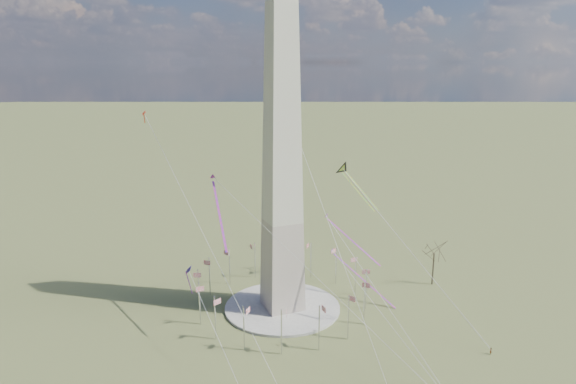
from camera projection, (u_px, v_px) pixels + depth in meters
name	position (u px, v px, depth m)	size (l,w,h in m)	color
ground	(282.00, 308.00, 160.62)	(2000.00, 2000.00, 0.00)	#4D5A2D
plaza	(282.00, 307.00, 160.52)	(36.00, 36.00, 0.80)	#B7B4A7
washington_monument	(282.00, 158.00, 148.85)	(15.56, 15.56, 100.00)	#BEAE9F
flagpole_ring	(282.00, 287.00, 158.83)	(54.40, 54.40, 13.00)	silver
tree_near	(434.00, 251.00, 175.19)	(9.76, 9.76, 17.08)	#443529
person_east	(491.00, 351.00, 135.13)	(0.71, 0.46, 1.94)	gray
kite_delta_black	(345.00, 171.00, 175.76)	(9.37, 17.87, 14.57)	black
kite_diamond_purple	(189.00, 273.00, 142.88)	(2.14, 3.02, 8.87)	navy
kite_streamer_left	(346.00, 234.00, 148.69)	(10.94, 15.96, 12.57)	red
kite_streamer_mid	(217.00, 201.00, 144.66)	(4.20, 23.62, 16.24)	red
kite_streamer_right	(354.00, 271.00, 165.79)	(15.35, 20.74, 16.80)	red
kite_small_red	(144.00, 114.00, 159.69)	(1.03, 1.62, 3.92)	#F6431C
kite_small_white	(269.00, 58.00, 188.16)	(1.43, 2.19, 4.76)	white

